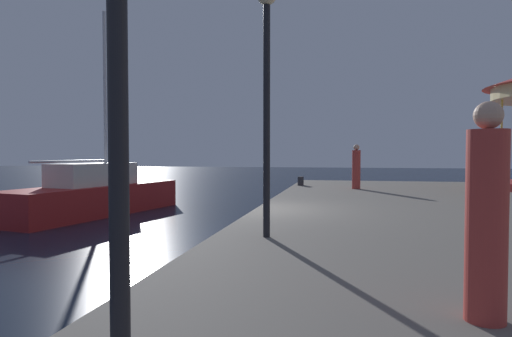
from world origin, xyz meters
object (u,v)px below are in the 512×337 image
Objects in this scene: person_mid_promenade at (487,219)px; person_by_the_water at (356,168)px; sailboat_red at (96,195)px; bollard_north at (301,181)px; lamp_post_mid_promenade at (267,65)px; bollard_center at (300,181)px.

person_mid_promenade reaches higher than person_by_the_water.
sailboat_red reaches higher than bollard_north.
bollard_north is at bearing 92.75° from lamp_post_mid_promenade.
lamp_post_mid_promenade is at bearing -87.13° from bollard_center.
sailboat_red is 1.76× the size of lamp_post_mid_promenade.
bollard_north is (7.05, 5.51, 0.26)m from sailboat_red.
person_by_the_water reaches higher than bollard_north.
bollard_center is at bearing -92.49° from bollard_north.
bollard_center is at bearing 92.87° from lamp_post_mid_promenade.
person_by_the_water is at bearing 92.78° from person_mid_promenade.
lamp_post_mid_promenade is 12.90m from bollard_north.
lamp_post_mid_promenade is 10.90× the size of bollard_center.
person_mid_promenade is at bearing -45.75° from sailboat_red.
lamp_post_mid_promenade is 4.70m from person_mid_promenade.
person_mid_promenade is 14.30m from person_by_the_water.
sailboat_red is 14.61m from person_mid_promenade.
person_by_the_water is (-0.69, 14.29, -0.03)m from person_mid_promenade.
lamp_post_mid_promenade reaches higher than person_mid_promenade.
lamp_post_mid_promenade is at bearing -87.25° from bollard_north.
bollard_center is (-0.62, 12.29, -2.78)m from lamp_post_mid_promenade.
person_by_the_water is (2.43, -1.67, 0.66)m from bollard_north.
lamp_post_mid_promenade reaches higher than bollard_north.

